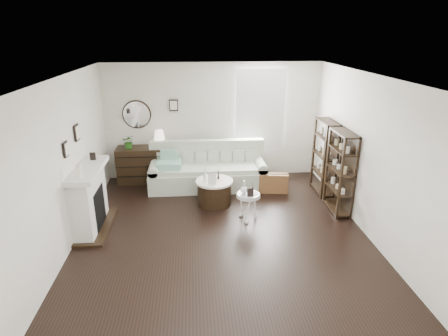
{
  "coord_description": "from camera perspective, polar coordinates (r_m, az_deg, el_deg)",
  "views": [
    {
      "loc": [
        -0.44,
        -5.85,
        3.36
      ],
      "look_at": [
        0.1,
        0.8,
        0.9
      ],
      "focal_mm": 30.0,
      "sensor_mm": 36.0,
      "label": 1
    }
  ],
  "objects": [
    {
      "name": "drum_table",
      "position": [
        7.63,
        -1.47,
        -3.69
      ],
      "size": [
        0.75,
        0.75,
        0.52
      ],
      "rotation": [
        0.0,
        0.0,
        0.21
      ],
      "color": "black",
      "rests_on": "ground"
    },
    {
      "name": "shelf_unit_near",
      "position": [
        7.52,
        17.28,
        -0.6
      ],
      "size": [
        0.3,
        0.8,
        1.6
      ],
      "color": "black",
      "rests_on": "ground"
    },
    {
      "name": "card_frame_ped",
      "position": [
        6.8,
        4.03,
        -3.74
      ],
      "size": [
        0.12,
        0.06,
        0.15
      ],
      "primitive_type": "cube",
      "rotation": [
        -0.21,
        0.0,
        0.12
      ],
      "color": "black",
      "rests_on": "pedestal_table"
    },
    {
      "name": "sofa",
      "position": [
        8.5,
        -2.49,
        -0.62
      ],
      "size": [
        2.61,
        0.9,
        1.01
      ],
      "color": "beige",
      "rests_on": "ground"
    },
    {
      "name": "quilt",
      "position": [
        8.3,
        -8.37,
        0.55
      ],
      "size": [
        0.56,
        0.47,
        0.14
      ],
      "primitive_type": "cube",
      "rotation": [
        0.0,
        0.0,
        -0.03
      ],
      "color": "#258860",
      "rests_on": "sofa"
    },
    {
      "name": "eiffel_ped",
      "position": [
        6.93,
        4.4,
        -3.11
      ],
      "size": [
        0.13,
        0.13,
        0.19
      ],
      "primitive_type": null,
      "rotation": [
        0.0,
        0.0,
        0.21
      ],
      "color": "black",
      "rests_on": "pedestal_table"
    },
    {
      "name": "dresser",
      "position": [
        8.91,
        -11.92,
        0.51
      ],
      "size": [
        1.26,
        0.54,
        0.84
      ],
      "color": "black",
      "rests_on": "ground"
    },
    {
      "name": "fireplace",
      "position": [
        7.03,
        -19.78,
        -4.7
      ],
      "size": [
        0.5,
        1.4,
        1.84
      ],
      "color": "silver",
      "rests_on": "ground"
    },
    {
      "name": "flask_ped",
      "position": [
        6.89,
        3.1,
        -2.93
      ],
      "size": [
        0.14,
        0.14,
        0.25
      ],
      "primitive_type": null,
      "color": "silver",
      "rests_on": "pedestal_table"
    },
    {
      "name": "table_lamp",
      "position": [
        8.68,
        -9.81,
        4.42
      ],
      "size": [
        0.28,
        0.28,
        0.4
      ],
      "primitive_type": null,
      "rotation": [
        0.0,
        0.0,
        -0.15
      ],
      "color": "white",
      "rests_on": "dresser"
    },
    {
      "name": "bottle_drum",
      "position": [
        7.39,
        -2.91,
        -1.1
      ],
      "size": [
        0.07,
        0.07,
        0.3
      ],
      "primitive_type": "cylinder",
      "color": "silver",
      "rests_on": "drum_table"
    },
    {
      "name": "eiffel_drum",
      "position": [
        7.55,
        -0.88,
        -1.01
      ],
      "size": [
        0.14,
        0.14,
        0.21
      ],
      "primitive_type": null,
      "rotation": [
        0.0,
        0.0,
        -0.21
      ],
      "color": "black",
      "rests_on": "drum_table"
    },
    {
      "name": "suitcase",
      "position": [
        8.28,
        7.5,
        -2.3
      ],
      "size": [
        0.66,
        0.29,
        0.42
      ],
      "primitive_type": "cube",
      "rotation": [
        0.0,
        0.0,
        -0.12
      ],
      "color": "brown",
      "rests_on": "ground"
    },
    {
      "name": "shelf_unit_far",
      "position": [
        8.31,
        15.08,
        1.6
      ],
      "size": [
        0.3,
        0.8,
        1.6
      ],
      "color": "black",
      "rests_on": "ground"
    },
    {
      "name": "room",
      "position": [
        8.81,
        3.12,
        8.68
      ],
      "size": [
        5.5,
        5.5,
        5.5
      ],
      "color": "black",
      "rests_on": "ground"
    },
    {
      "name": "potted_plant",
      "position": [
        8.73,
        -14.28,
        3.91
      ],
      "size": [
        0.3,
        0.26,
        0.32
      ],
      "primitive_type": "imported",
      "rotation": [
        0.0,
        0.0,
        -0.05
      ],
      "color": "#255E1B",
      "rests_on": "dresser"
    },
    {
      "name": "card_frame_drum",
      "position": [
        7.32,
        -1.82,
        -1.68
      ],
      "size": [
        0.16,
        0.06,
        0.21
      ],
      "primitive_type": "cube",
      "rotation": [
        -0.21,
        0.0,
        0.0
      ],
      "color": "silver",
      "rests_on": "drum_table"
    },
    {
      "name": "pedestal_table",
      "position": [
        6.95,
        3.71,
        -4.28
      ],
      "size": [
        0.44,
        0.44,
        0.53
      ],
      "rotation": [
        0.0,
        0.0,
        -0.21
      ],
      "color": "silver",
      "rests_on": "ground"
    }
  ]
}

